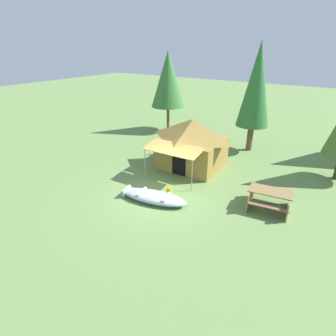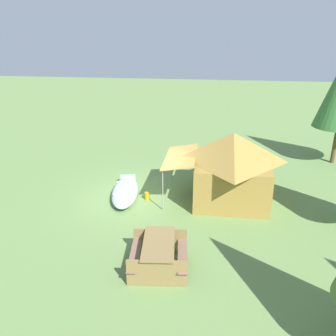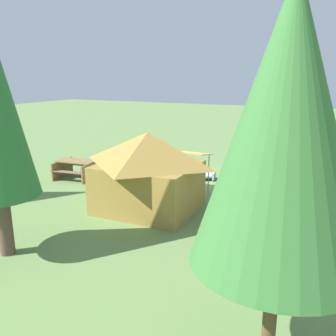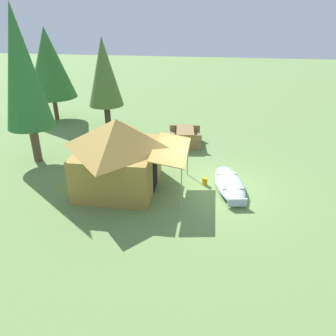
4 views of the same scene
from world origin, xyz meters
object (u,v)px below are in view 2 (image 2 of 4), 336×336
beached_rowboat (125,191)px  fuel_can (147,196)px  canvas_cabin_tent (231,165)px  cooler_box (209,187)px  picnic_table (159,252)px

beached_rowboat → fuel_can: 0.93m
canvas_cabin_tent → beached_rowboat: bearing=-83.6°
canvas_cabin_tent → cooler_box: size_ratio=8.90×
picnic_table → cooler_box: size_ratio=4.08×
picnic_table → fuel_can: (-4.06, -1.22, -0.35)m
cooler_box → fuel_can: cooler_box is taller
beached_rowboat → fuel_can: bearing=80.2°
picnic_table → cooler_box: bearing=168.1°
fuel_can → canvas_cabin_tent: bearing=101.0°
canvas_cabin_tent → picnic_table: 5.12m
picnic_table → fuel_can: 4.25m
beached_rowboat → picnic_table: picnic_table is taller
beached_rowboat → fuel_can: (0.16, 0.92, -0.06)m
picnic_table → fuel_can: bearing=-163.3°
cooler_box → beached_rowboat: bearing=-73.1°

